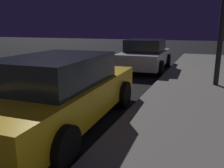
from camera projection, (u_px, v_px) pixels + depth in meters
car_yellow_cab at (60, 91)px, 4.73m from camera, size 2.18×4.66×1.43m
car_silver at (145, 55)px, 11.03m from camera, size 2.16×4.15×1.43m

